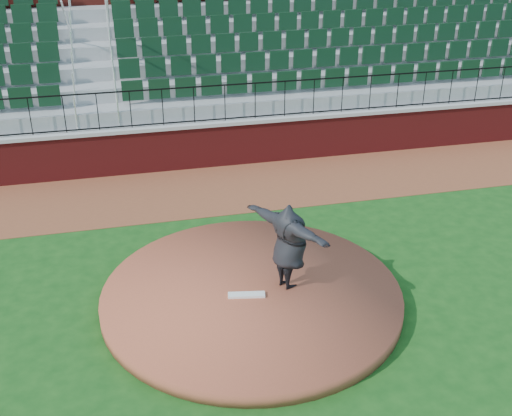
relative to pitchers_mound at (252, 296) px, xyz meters
The scene contains 10 objects.
ground 0.45m from the pitchers_mound, 24.59° to the right, with size 90.00×90.00×0.00m, color #144513.
warning_track 5.23m from the pitchers_mound, 85.64° to the left, with size 34.00×3.20×0.01m, color brown.
field_wall 6.85m from the pitchers_mound, 86.66° to the left, with size 34.00×0.35×1.20m, color maroon.
wall_cap 6.92m from the pitchers_mound, 86.66° to the left, with size 34.00×0.45×0.10m, color #B7B7B7.
wall_railing 7.03m from the pitchers_mound, 86.66° to the left, with size 34.00×0.05×1.00m, color black, non-canonical shape.
seating_stands 9.80m from the pitchers_mound, 87.61° to the left, with size 34.00×5.10×4.60m, color gray, non-canonical shape.
concourse_wall 12.63m from the pitchers_mound, 88.16° to the left, with size 34.00×0.50×5.50m, color maroon.
pitchers_mound is the anchor object (origin of this frame).
pitching_rubber 0.26m from the pitchers_mound, 129.22° to the right, with size 0.69×0.17×0.05m, color white.
pitcher 1.22m from the pitchers_mound, ahead, with size 2.13×0.58×1.73m, color black.
Camera 1 is at (-2.64, -9.65, 7.02)m, focal length 44.77 mm.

